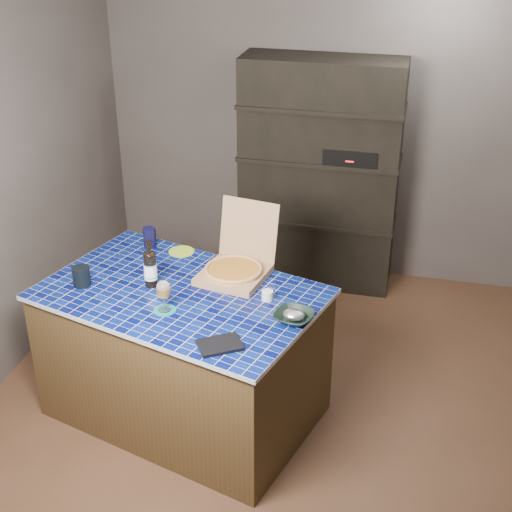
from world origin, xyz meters
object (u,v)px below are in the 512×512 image
(bowl, at_px, (294,317))
(mead_bottle, at_px, (150,268))
(pizza_box, at_px, (235,268))
(dvd_case, at_px, (220,345))
(wine_glass, at_px, (163,290))
(kitchen_island, at_px, (184,354))

(bowl, bearing_deg, mead_bottle, 168.64)
(mead_bottle, bearing_deg, pizza_box, 26.67)
(pizza_box, relative_size, dvd_case, 2.32)
(pizza_box, bearing_deg, dvd_case, -70.82)
(wine_glass, distance_m, bowl, 0.71)
(kitchen_island, bearing_deg, pizza_box, 60.72)
(mead_bottle, height_order, dvd_case, mead_bottle)
(wine_glass, relative_size, dvd_case, 0.83)
(pizza_box, height_order, dvd_case, pizza_box)
(wine_glass, relative_size, bowl, 0.88)
(mead_bottle, bearing_deg, bowl, -11.36)
(pizza_box, height_order, wine_glass, pizza_box)
(mead_bottle, xyz_separation_m, dvd_case, (0.55, -0.49, -0.11))
(kitchen_island, relative_size, wine_glass, 9.79)
(mead_bottle, height_order, wine_glass, mead_bottle)
(kitchen_island, height_order, bowl, bowl)
(mead_bottle, bearing_deg, wine_glass, -54.74)
(pizza_box, xyz_separation_m, dvd_case, (0.11, -0.71, -0.05))
(pizza_box, bearing_deg, wine_glass, -110.31)
(dvd_case, bearing_deg, pizza_box, 155.79)
(pizza_box, relative_size, bowl, 2.45)
(pizza_box, distance_m, dvd_case, 0.72)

